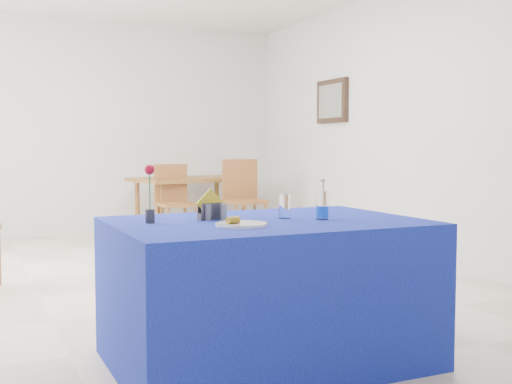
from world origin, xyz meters
The scene contains 16 objects.
floor centered at (0.00, 0.00, 0.00)m, with size 7.00×7.00×0.00m, color beige.
room_shell centered at (0.00, 0.00, 1.75)m, with size 7.00×7.00×7.00m.
picture_frame centered at (2.47, 1.60, 1.70)m, with size 0.06×0.64×0.52m, color black.
picture_art centered at (2.44, 1.60, 1.70)m, with size 0.02×0.52×0.40m, color #998C66.
plate centered at (-0.38, -2.24, 0.77)m, with size 0.25×0.25×0.01m, color white.
drinking_glass centered at (-0.03, -2.02, 0.82)m, with size 0.06×0.06×0.13m, color white.
salt_shaker centered at (-0.37, -1.98, 0.80)m, with size 0.03×0.03×0.09m, color slate.
pepper_shaker centered at (-0.45, -1.96, 0.80)m, with size 0.03×0.03×0.09m, color slate.
blue_table centered at (-0.16, -2.07, 0.38)m, with size 1.60×1.10×0.76m.
water_bottle centered at (0.13, -2.14, 0.83)m, with size 0.07×0.07×0.21m.
napkin_holder centered at (-0.42, -1.91, 0.81)m, with size 0.15×0.07×0.17m.
rose_vase centered at (-0.76, -1.94, 0.91)m, with size 0.05×0.05×0.30m.
oak_table centered at (1.08, 2.82, 0.68)m, with size 1.58×1.16×0.76m.
chair_bg_left centered at (0.68, 2.27, 0.54)m, with size 0.45×0.45×0.94m.
chair_bg_right centered at (1.47, 2.02, 0.58)m, with size 0.48×0.48×1.00m.
banana_pieces centered at (-0.43, -2.25, 0.79)m, with size 0.08×0.05×0.04m.
Camera 1 is at (-1.61, -5.10, 1.14)m, focal length 45.00 mm.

